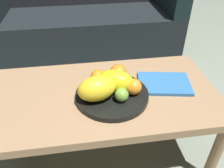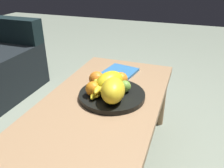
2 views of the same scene
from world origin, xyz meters
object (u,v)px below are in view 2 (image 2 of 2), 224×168
at_px(orange_left, 93,89).
at_px(magazine, 118,74).
at_px(orange_right, 97,79).
at_px(apple_front, 125,86).
at_px(banana_bunch, 99,89).
at_px(melon_large_front, 110,82).
at_px(fruit_bowl, 112,95).
at_px(coffee_table, 102,109).
at_px(orange_front, 121,79).
at_px(melon_smaller_beside, 113,90).

bearing_deg(orange_left, magazine, -3.69).
bearing_deg(orange_right, magazine, -11.08).
bearing_deg(apple_front, banana_bunch, 118.14).
relative_size(melon_large_front, banana_bunch, 0.95).
xyz_separation_m(melon_large_front, magazine, (0.25, 0.04, -0.07)).
relative_size(fruit_bowl, magazine, 1.32).
distance_m(coffee_table, banana_bunch, 0.11).
xyz_separation_m(coffee_table, orange_front, (0.14, -0.06, 0.11)).
height_order(fruit_bowl, orange_front, orange_front).
bearing_deg(apple_front, orange_right, 85.77).
bearing_deg(orange_front, orange_left, 147.26).
bearing_deg(orange_left, banana_bunch, -37.25).
bearing_deg(apple_front, magazine, 26.13).
relative_size(melon_smaller_beside, banana_bunch, 0.97).
relative_size(fruit_bowl, melon_large_front, 2.03).
height_order(fruit_bowl, magazine, fruit_bowl).
bearing_deg(melon_smaller_beside, coffee_table, 71.42).
xyz_separation_m(coffee_table, banana_bunch, (0.02, 0.02, 0.10)).
distance_m(fruit_bowl, orange_right, 0.12).
height_order(coffee_table, magazine, magazine).
bearing_deg(melon_large_front, melon_smaller_beside, -151.06).
height_order(orange_right, magazine, orange_right).
relative_size(coffee_table, orange_front, 14.90).
height_order(coffee_table, fruit_bowl, fruit_bowl).
height_order(orange_left, orange_right, orange_right).
bearing_deg(orange_right, orange_left, -167.07).
height_order(melon_large_front, orange_left, melon_large_front).
relative_size(orange_right, banana_bunch, 0.47).
height_order(orange_right, apple_front, orange_right).
height_order(orange_left, apple_front, orange_left).
bearing_deg(melon_large_front, apple_front, -79.35).
height_order(coffee_table, orange_right, orange_right).
bearing_deg(fruit_bowl, melon_smaller_beside, -157.09).
relative_size(coffee_table, orange_left, 14.98).
bearing_deg(fruit_bowl, orange_right, 66.14).
xyz_separation_m(orange_front, orange_left, (-0.15, 0.09, -0.00)).
xyz_separation_m(fruit_bowl, orange_front, (0.09, -0.02, 0.05)).
height_order(orange_right, banana_bunch, orange_right).
relative_size(coffee_table, apple_front, 18.15).
height_order(melon_smaller_beside, orange_left, melon_smaller_beside).
height_order(melon_smaller_beside, banana_bunch, melon_smaller_beside).
height_order(fruit_bowl, banana_bunch, banana_bunch).
xyz_separation_m(fruit_bowl, orange_left, (-0.05, 0.08, 0.05)).
bearing_deg(coffee_table, fruit_bowl, -39.83).
distance_m(orange_left, magazine, 0.33).
xyz_separation_m(melon_large_front, melon_smaller_beside, (-0.09, -0.05, 0.00)).
height_order(orange_front, banana_bunch, orange_front).
height_order(orange_front, orange_right, orange_right).
bearing_deg(orange_front, melon_smaller_beside, -175.34).
xyz_separation_m(orange_front, banana_bunch, (-0.12, 0.08, -0.01)).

